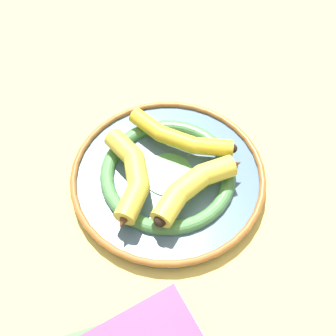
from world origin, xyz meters
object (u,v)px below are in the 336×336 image
Objects in this scene: decorative_bowl at (168,175)px; banana_b at (131,175)px; banana_c at (177,136)px; banana_a at (194,185)px.

decorative_bowl is 1.81× the size of banana_b.
banana_c is (-0.05, 0.04, 0.03)m from decorative_bowl.
decorative_bowl is at bearing -79.29° from banana_b.
banana_b is 0.11m from banana_c.
decorative_bowl is 0.07m from banana_c.
banana_c is (-0.11, 0.03, -0.00)m from banana_a.
banana_b is 1.06× the size of banana_c.
banana_a is 0.11m from banana_b.
banana_a is at bearing 16.37° from decorative_bowl.
decorative_bowl is 0.07m from banana_a.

